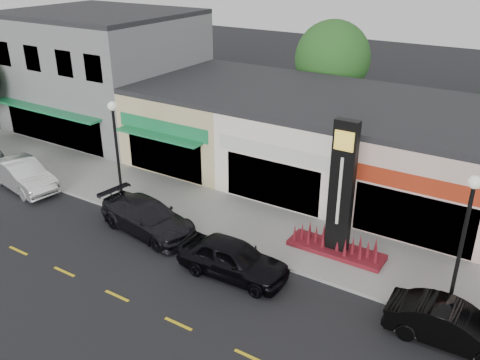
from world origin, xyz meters
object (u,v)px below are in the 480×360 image
at_px(car_dark_sedan, 148,217).
at_px(car_black_conv, 452,325).
at_px(lamp_east_near, 464,234).
at_px(pylon_sign, 340,209).
at_px(lamp_west_near, 116,144).
at_px(car_white_van, 23,175).
at_px(car_black_sedan, 233,258).

bearing_deg(car_dark_sedan, car_black_conv, -82.76).
height_order(lamp_east_near, pylon_sign, pylon_sign).
bearing_deg(lamp_west_near, lamp_east_near, 0.00).
xyz_separation_m(pylon_sign, car_black_conv, (5.34, -3.00, -1.56)).
relative_size(car_white_van, car_black_conv, 1.15).
relative_size(pylon_sign, car_dark_sedan, 1.14).
bearing_deg(pylon_sign, lamp_east_near, -18.75).
distance_m(lamp_east_near, pylon_sign, 5.42).
distance_m(lamp_west_near, car_black_conv, 16.62).
bearing_deg(car_black_sedan, pylon_sign, -41.26).
height_order(lamp_west_near, lamp_east_near, same).
bearing_deg(car_white_van, lamp_west_near, -69.29).
height_order(pylon_sign, car_dark_sedan, pylon_sign).
xyz_separation_m(car_black_sedan, car_black_conv, (8.32, 0.64, -0.08)).
bearing_deg(car_black_conv, lamp_east_near, 12.97).
xyz_separation_m(lamp_east_near, pylon_sign, (-5.00, 1.70, -1.20)).
bearing_deg(car_dark_sedan, lamp_west_near, 75.63).
bearing_deg(car_black_sedan, lamp_west_near, 74.32).
bearing_deg(lamp_west_near, car_white_van, -168.88).
distance_m(pylon_sign, car_dark_sedan, 8.85).
distance_m(lamp_west_near, car_black_sedan, 8.68).
distance_m(pylon_sign, car_black_conv, 6.32).
height_order(lamp_west_near, car_black_sedan, lamp_west_near).
distance_m(lamp_east_near, car_white_van, 22.43).
height_order(pylon_sign, car_white_van, pylon_sign).
bearing_deg(lamp_east_near, car_dark_sedan, -175.11).
relative_size(car_dark_sedan, car_black_sedan, 1.13).
bearing_deg(car_black_sedan, car_white_van, 85.08).
bearing_deg(car_black_conv, pylon_sign, 59.01).
bearing_deg(car_white_van, lamp_east_near, -77.25).
bearing_deg(lamp_east_near, lamp_west_near, 180.00).
distance_m(lamp_east_near, car_dark_sedan, 13.57).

